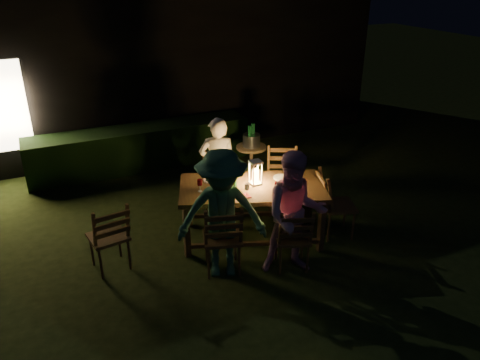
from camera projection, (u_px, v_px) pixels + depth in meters
name	position (u px, v px, depth m)	size (l,w,h in m)	color
garden_envelope	(133.00, 61.00, 10.66)	(40.00, 40.00, 3.20)	black
dining_table	(252.00, 191.00, 6.50)	(2.22, 1.63, 0.83)	#482E18
chair_near_left	(223.00, 249.00, 5.96)	(0.60, 0.62, 1.06)	#482E18
chair_near_right	(292.00, 248.00, 6.03)	(0.56, 0.58, 0.96)	#482E18
chair_far_left	(219.00, 195.00, 7.35)	(0.61, 0.63, 1.05)	#482E18
chair_far_right	(282.00, 192.00, 7.42)	(0.65, 0.66, 1.06)	#482E18
chair_end	(336.00, 215.00, 6.77)	(0.62, 0.59, 1.04)	#482E18
chair_spare	(110.00, 248.00, 6.01)	(0.53, 0.56, 1.02)	#482E18
person_house_side	(218.00, 166.00, 7.20)	(0.57, 0.38, 1.57)	silver
person_opp_right	(295.00, 214.00, 5.76)	(0.80, 0.62, 1.64)	#D18FB1
person_opp_left	(222.00, 215.00, 5.69)	(1.10, 0.63, 1.70)	#39724C
lantern	(256.00, 174.00, 6.45)	(0.16, 0.16, 0.35)	white
plate_far_left	(212.00, 180.00, 6.63)	(0.25, 0.25, 0.01)	white
plate_near_left	(213.00, 194.00, 6.23)	(0.25, 0.25, 0.01)	white
plate_far_right	(282.00, 178.00, 6.69)	(0.25, 0.25, 0.01)	white
plate_near_right	(287.00, 191.00, 6.30)	(0.25, 0.25, 0.01)	white
wineglass_a	(229.00, 172.00, 6.66)	(0.06, 0.06, 0.18)	#59070F
wineglass_b	(200.00, 186.00, 6.28)	(0.06, 0.06, 0.18)	#59070F
wineglass_c	(277.00, 188.00, 6.20)	(0.06, 0.06, 0.18)	#59070F
wineglass_d	(294.00, 173.00, 6.64)	(0.06, 0.06, 0.18)	#59070F
wineglass_e	(247.00, 190.00, 6.15)	(0.06, 0.06, 0.18)	silver
bottle_table	(234.00, 177.00, 6.39)	(0.07, 0.07, 0.28)	#0F471E
napkin_left	(243.00, 196.00, 6.17)	(0.18, 0.14, 0.01)	red
napkin_right	(295.00, 194.00, 6.23)	(0.18, 0.14, 0.01)	red
phone	(208.00, 197.00, 6.15)	(0.14, 0.07, 0.01)	black
side_table	(251.00, 151.00, 8.21)	(0.53, 0.53, 0.71)	olive
ice_bucket	(251.00, 140.00, 8.13)	(0.30, 0.30, 0.22)	#A5A8AD
bottle_bucket_a	(250.00, 139.00, 8.06)	(0.07, 0.07, 0.32)	#0F471E
bottle_bucket_b	(253.00, 137.00, 8.16)	(0.07, 0.07, 0.32)	#0F471E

